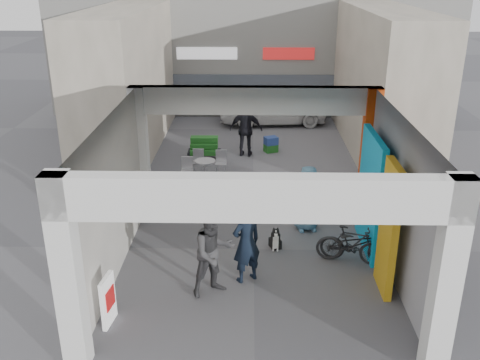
{
  "coord_description": "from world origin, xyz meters",
  "views": [
    {
      "loc": [
        -0.1,
        -11.26,
        6.35
      ],
      "look_at": [
        -0.35,
        1.0,
        1.39
      ],
      "focal_mm": 40.0,
      "sensor_mm": 36.0,
      "label": 1
    }
  ],
  "objects_px": {
    "bicycle_front": "(355,244)",
    "bicycle_rear": "(352,245)",
    "man_elderly": "(308,198)",
    "man_back_turned": "(213,252)",
    "man_with_dog": "(246,243)",
    "white_van": "(273,106)",
    "produce_stand": "(204,150)",
    "man_crates": "(246,129)",
    "cafe_set": "(203,170)",
    "border_collie": "(275,240)"
  },
  "relations": [
    {
      "from": "cafe_set",
      "to": "bicycle_rear",
      "type": "bearing_deg",
      "value": -52.93
    },
    {
      "from": "border_collie",
      "to": "bicycle_front",
      "type": "bearing_deg",
      "value": -39.48
    },
    {
      "from": "man_back_turned",
      "to": "bicycle_front",
      "type": "relative_size",
      "value": 1.07
    },
    {
      "from": "cafe_set",
      "to": "man_elderly",
      "type": "height_order",
      "value": "man_elderly"
    },
    {
      "from": "produce_stand",
      "to": "man_back_turned",
      "type": "xyz_separation_m",
      "value": [
        0.89,
        -8.25,
        0.65
      ]
    },
    {
      "from": "bicycle_front",
      "to": "bicycle_rear",
      "type": "distance_m",
      "value": 0.07
    },
    {
      "from": "man_with_dog",
      "to": "white_van",
      "type": "height_order",
      "value": "man_with_dog"
    },
    {
      "from": "man_back_turned",
      "to": "man_elderly",
      "type": "xyz_separation_m",
      "value": [
        2.19,
        2.91,
        -0.08
      ]
    },
    {
      "from": "produce_stand",
      "to": "border_collie",
      "type": "bearing_deg",
      "value": -86.29
    },
    {
      "from": "man_with_dog",
      "to": "white_van",
      "type": "xyz_separation_m",
      "value": [
        1.01,
        12.27,
        -0.14
      ]
    },
    {
      "from": "bicycle_front",
      "to": "bicycle_rear",
      "type": "bearing_deg",
      "value": 104.75
    },
    {
      "from": "man_with_dog",
      "to": "bicycle_rear",
      "type": "xyz_separation_m",
      "value": [
        2.4,
        0.81,
        -0.47
      ]
    },
    {
      "from": "bicycle_front",
      "to": "man_crates",
      "type": "bearing_deg",
      "value": 28.49
    },
    {
      "from": "man_elderly",
      "to": "man_crates",
      "type": "relative_size",
      "value": 0.88
    },
    {
      "from": "man_elderly",
      "to": "bicycle_rear",
      "type": "bearing_deg",
      "value": -71.23
    },
    {
      "from": "cafe_set",
      "to": "produce_stand",
      "type": "relative_size",
      "value": 1.21
    },
    {
      "from": "border_collie",
      "to": "cafe_set",
      "type": "bearing_deg",
      "value": 92.75
    },
    {
      "from": "man_crates",
      "to": "white_van",
      "type": "distance_m",
      "value": 4.32
    },
    {
      "from": "man_with_dog",
      "to": "bicycle_front",
      "type": "height_order",
      "value": "man_with_dog"
    },
    {
      "from": "cafe_set",
      "to": "man_with_dog",
      "type": "height_order",
      "value": "man_with_dog"
    },
    {
      "from": "cafe_set",
      "to": "man_crates",
      "type": "bearing_deg",
      "value": 58.37
    },
    {
      "from": "man_with_dog",
      "to": "cafe_set",
      "type": "bearing_deg",
      "value": -108.6
    },
    {
      "from": "cafe_set",
      "to": "white_van",
      "type": "relative_size",
      "value": 0.3
    },
    {
      "from": "man_elderly",
      "to": "bicycle_front",
      "type": "bearing_deg",
      "value": -69.23
    },
    {
      "from": "bicycle_front",
      "to": "produce_stand",
      "type": "bearing_deg",
      "value": 39.15
    },
    {
      "from": "man_back_turned",
      "to": "man_elderly",
      "type": "bearing_deg",
      "value": 22.08
    },
    {
      "from": "white_van",
      "to": "produce_stand",
      "type": "bearing_deg",
      "value": 145.18
    },
    {
      "from": "border_collie",
      "to": "bicycle_rear",
      "type": "distance_m",
      "value": 1.82
    },
    {
      "from": "man_with_dog",
      "to": "bicycle_rear",
      "type": "distance_m",
      "value": 2.57
    },
    {
      "from": "man_with_dog",
      "to": "white_van",
      "type": "relative_size",
      "value": 0.4
    },
    {
      "from": "produce_stand",
      "to": "white_van",
      "type": "xyz_separation_m",
      "value": [
        2.56,
        4.5,
        0.47
      ]
    },
    {
      "from": "man_back_turned",
      "to": "bicycle_front",
      "type": "height_order",
      "value": "man_back_turned"
    },
    {
      "from": "man_with_dog",
      "to": "bicycle_front",
      "type": "distance_m",
      "value": 2.64
    },
    {
      "from": "man_elderly",
      "to": "white_van",
      "type": "distance_m",
      "value": 9.86
    },
    {
      "from": "man_crates",
      "to": "man_back_turned",
      "type": "bearing_deg",
      "value": 93.86
    },
    {
      "from": "bicycle_front",
      "to": "cafe_set",
      "type": "bearing_deg",
      "value": 46.72
    },
    {
      "from": "cafe_set",
      "to": "man_back_turned",
      "type": "xyz_separation_m",
      "value": [
        0.78,
        -6.38,
        0.65
      ]
    },
    {
      "from": "cafe_set",
      "to": "man_elderly",
      "type": "bearing_deg",
      "value": -49.43
    },
    {
      "from": "cafe_set",
      "to": "bicycle_rear",
      "type": "relative_size",
      "value": 0.93
    },
    {
      "from": "man_crates",
      "to": "bicycle_rear",
      "type": "xyz_separation_m",
      "value": [
        2.49,
        -7.29,
        -0.54
      ]
    },
    {
      "from": "man_elderly",
      "to": "white_van",
      "type": "relative_size",
      "value": 0.38
    },
    {
      "from": "bicycle_front",
      "to": "bicycle_rear",
      "type": "relative_size",
      "value": 1.2
    },
    {
      "from": "cafe_set",
      "to": "border_collie",
      "type": "bearing_deg",
      "value": -64.85
    },
    {
      "from": "bicycle_front",
      "to": "bicycle_rear",
      "type": "xyz_separation_m",
      "value": [
        -0.07,
        -0.01,
        -0.02
      ]
    },
    {
      "from": "border_collie",
      "to": "man_with_dog",
      "type": "bearing_deg",
      "value": -138.89
    },
    {
      "from": "produce_stand",
      "to": "bicycle_front",
      "type": "bearing_deg",
      "value": -75.49
    },
    {
      "from": "man_crates",
      "to": "bicycle_front",
      "type": "xyz_separation_m",
      "value": [
        2.56,
        -7.28,
        -0.52
      ]
    },
    {
      "from": "produce_stand",
      "to": "man_elderly",
      "type": "xyz_separation_m",
      "value": [
        3.08,
        -5.34,
        0.56
      ]
    },
    {
      "from": "border_collie",
      "to": "man_elderly",
      "type": "relative_size",
      "value": 0.35
    },
    {
      "from": "man_crates",
      "to": "bicycle_rear",
      "type": "height_order",
      "value": "man_crates"
    }
  ]
}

